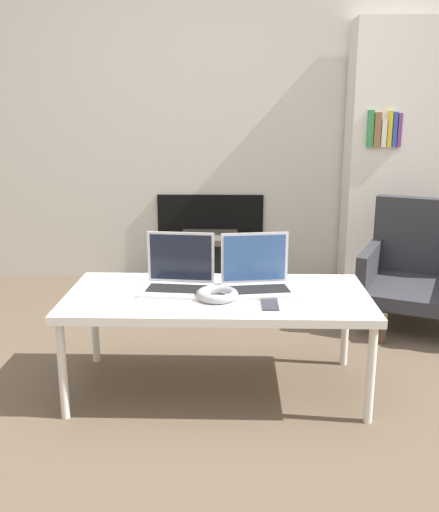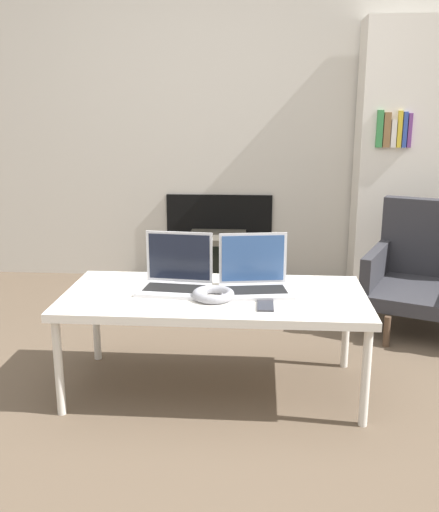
% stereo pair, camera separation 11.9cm
% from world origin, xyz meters
% --- Properties ---
extents(ground_plane, '(14.00, 14.00, 0.00)m').
position_xyz_m(ground_plane, '(0.00, 0.00, 0.00)').
color(ground_plane, brown).
extents(wall_back, '(7.00, 0.08, 2.60)m').
position_xyz_m(wall_back, '(-0.00, 2.21, 1.29)').
color(wall_back, beige).
rests_on(wall_back, ground_plane).
extents(table, '(1.33, 0.63, 0.46)m').
position_xyz_m(table, '(0.00, 0.38, 0.43)').
color(table, silver).
rests_on(table, ground_plane).
extents(laptop_left, '(0.33, 0.25, 0.25)m').
position_xyz_m(laptop_left, '(-0.18, 0.44, 0.52)').
color(laptop_left, silver).
rests_on(laptop_left, table).
extents(laptop_right, '(0.34, 0.27, 0.25)m').
position_xyz_m(laptop_right, '(0.18, 0.44, 0.52)').
color(laptop_right, '#B2B2B7').
rests_on(laptop_right, table).
extents(headphones, '(0.18, 0.18, 0.04)m').
position_xyz_m(headphones, '(0.00, 0.31, 0.48)').
color(headphones, gray).
rests_on(headphones, table).
extents(phone, '(0.07, 0.14, 0.01)m').
position_xyz_m(phone, '(0.22, 0.23, 0.46)').
color(phone, '#333338').
rests_on(phone, table).
extents(tv, '(0.40, 0.39, 0.38)m').
position_xyz_m(tv, '(-0.11, 1.97, 0.19)').
color(tv, '#4C473D').
rests_on(tv, ground_plane).
extents(armchair, '(0.85, 0.87, 0.72)m').
position_xyz_m(armchair, '(1.20, 1.31, 0.34)').
color(armchair, '#2D2D33').
rests_on(armchair, ground_plane).
extents(bookshelf, '(0.72, 0.32, 1.82)m').
position_xyz_m(bookshelf, '(1.21, 2.01, 0.91)').
color(bookshelf, silver).
rests_on(bookshelf, ground_plane).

